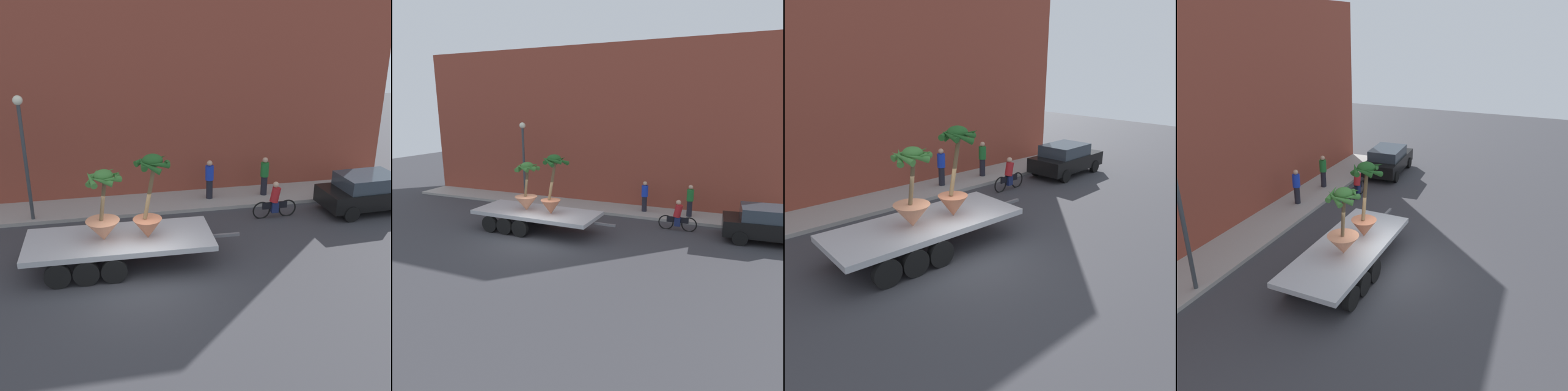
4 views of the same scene
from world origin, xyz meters
The scene contains 11 objects.
ground_plane centered at (0.00, 0.00, 0.00)m, with size 60.00×60.00×0.00m, color #38383D.
sidewalk centered at (0.00, 6.10, 0.07)m, with size 24.00×2.20×0.15m, color #A39E99.
building_facade centered at (0.00, 7.80, 4.69)m, with size 24.00×1.20×9.38m, color brown.
flatbed_trailer centered at (-0.87, 1.27, 0.77)m, with size 7.03×2.49×0.98m.
potted_palm_rear centered at (-1.08, 1.18, 1.86)m, with size 1.27×1.19×2.35m.
potted_palm_middle centered at (0.37, 1.04, 2.15)m, with size 1.29×1.20×2.79m.
cyclist centered at (5.66, 3.87, 0.67)m, with size 1.84×0.35×1.54m.
parked_car centered at (9.71, 3.78, 0.83)m, with size 4.24×2.13×1.58m.
pedestrian_near_gate centered at (3.49, 6.05, 1.04)m, with size 0.36×0.36×1.71m.
pedestrian_far_left centered at (5.95, 6.00, 1.04)m, with size 0.36×0.36×1.71m.
street_lamp centered at (-3.79, 5.30, 3.23)m, with size 0.36×0.36×4.83m.
Camera 2 is at (8.05, -13.25, 5.71)m, focal length 33.28 mm.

